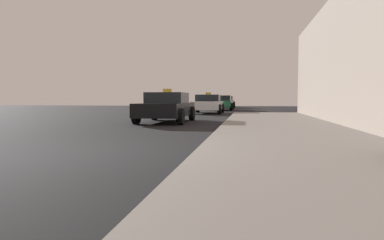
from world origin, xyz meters
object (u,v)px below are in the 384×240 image
car_green (221,103)px  car_red (225,102)px  car_white (208,104)px  car_black (167,107)px

car_green → car_red: same height
car_white → car_green: bearing=-93.2°
car_black → car_white: bearing=-94.8°
car_black → car_red: bearing=-92.4°
car_white → car_red: (0.22, 14.14, 0.00)m
car_green → car_red: size_ratio=1.03×
car_green → car_red: bearing=-88.8°
car_black → car_white: same height
car_black → car_green: 15.69m
car_white → car_black: bearing=85.2°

